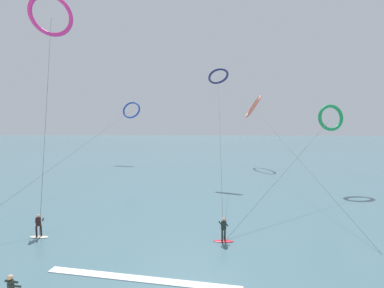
{
  "coord_description": "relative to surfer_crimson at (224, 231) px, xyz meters",
  "views": [
    {
      "loc": [
        1.31,
        -4.45,
        8.1
      ],
      "look_at": [
        0.0,
        19.24,
        6.32
      ],
      "focal_mm": 22.07,
      "sensor_mm": 36.0,
      "label": 1
    }
  ],
  "objects": [
    {
      "name": "sea_water",
      "position": [
        -2.63,
        92.69,
        -0.78
      ],
      "size": [
        400.0,
        200.0,
        0.08
      ],
      "primitive_type": "cube",
      "color": "#476B75",
      "rests_on": "ground"
    },
    {
      "name": "surfer_crimson",
      "position": [
        0.0,
        0.0,
        0.0
      ],
      "size": [
        1.4,
        0.73,
        1.7
      ],
      "rotation": [
        0.0,
        0.0,
        3.9
      ],
      "color": "red",
      "rests_on": "ground"
    },
    {
      "name": "surfer_ivory",
      "position": [
        -13.29,
        -0.12,
        0.0
      ],
      "size": [
        1.4,
        0.73,
        1.7
      ],
      "rotation": [
        0.0,
        0.0,
        0.73
      ],
      "color": "silver",
      "rests_on": "ground"
    },
    {
      "name": "kite_cobalt",
      "position": [
        -18.11,
        37.29,
        10.97
      ],
      "size": [
        4.41,
        40.28,
        13.81
      ],
      "rotation": [
        0.0,
        0.0,
        6.15
      ],
      "color": "#2647B7",
      "rests_on": "ground"
    },
    {
      "name": "kite_navy",
      "position": [
        0.73,
        21.85,
        15.16
      ],
      "size": [
        3.78,
        23.45,
        17.48
      ],
      "rotation": [
        0.0,
        0.0,
        5.95
      ],
      "color": "navy",
      "rests_on": "ground"
    },
    {
      "name": "kite_emerald",
      "position": [
        15.23,
        16.22,
        8.4
      ],
      "size": [
        17.08,
        16.98,
        11.02
      ],
      "rotation": [
        0.0,
        0.0,
        0.17
      ],
      "color": "#199351",
      "rests_on": "ground"
    },
    {
      "name": "kite_magenta",
      "position": [
        -18.17,
        9.85,
        19.39
      ],
      "size": [
        7.09,
        11.87,
        22.38
      ],
      "rotation": [
        0.0,
        0.0,
        3.76
      ],
      "color": "#CC288E",
      "rests_on": "ground"
    },
    {
      "name": "kite_coral",
      "position": [
        8.75,
        34.29,
        11.37
      ],
      "size": [
        3.53,
        38.53,
        14.61
      ],
      "rotation": [
        0.0,
        0.0,
        4.66
      ],
      "color": "#EA7260",
      "rests_on": "ground"
    },
    {
      "name": "wave_crest_mid",
      "position": [
        -4.66,
        -4.35,
        -0.76
      ],
      "size": [
        10.56,
        1.61,
        0.12
      ],
      "primitive_type": "cube",
      "rotation": [
        0.0,
        0.0,
        -0.11
      ],
      "color": "white",
      "rests_on": "ground"
    }
  ]
}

